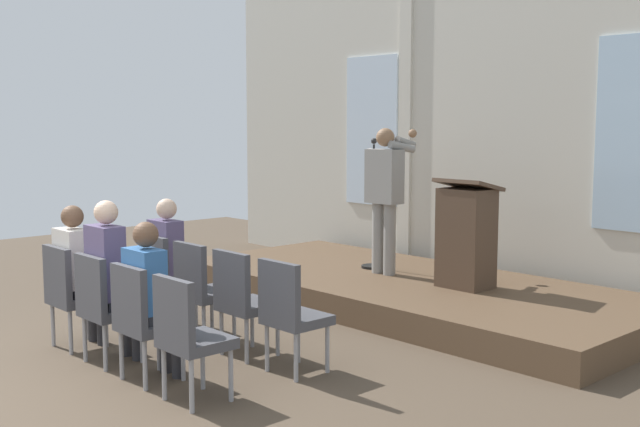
# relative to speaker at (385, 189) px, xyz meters

# --- Properties ---
(rear_partition) EXTENTS (9.55, 0.14, 4.53)m
(rear_partition) POSITION_rel_speaker_xyz_m (0.39, 1.47, 0.98)
(rear_partition) COLOR beige
(rear_partition) RESTS_ON ground
(stage_platform) EXTENTS (5.49, 2.37, 0.30)m
(stage_platform) POSITION_rel_speaker_xyz_m (0.37, -0.02, -1.12)
(stage_platform) COLOR brown
(stage_platform) RESTS_ON ground
(speaker) EXTENTS (0.50, 0.69, 1.67)m
(speaker) POSITION_rel_speaker_xyz_m (0.00, 0.00, 0.00)
(speaker) COLOR gray
(speaker) RESTS_ON stage_platform
(mic_stand) EXTENTS (0.28, 0.28, 1.55)m
(mic_stand) POSITION_rel_speaker_xyz_m (-0.33, 0.16, -0.64)
(mic_stand) COLOR black
(mic_stand) RESTS_ON stage_platform
(lectern) EXTENTS (0.60, 0.48, 1.16)m
(lectern) POSITION_rel_speaker_xyz_m (1.10, 0.07, -0.42)
(lectern) COLOR #4C3828
(lectern) RESTS_ON stage_platform
(chair_r0_c0) EXTENTS (0.46, 0.44, 0.94)m
(chair_r0_c0) POSITION_rel_speaker_xyz_m (-0.58, -2.58, -0.74)
(chair_r0_c0) COLOR #99999E
(chair_r0_c0) RESTS_ON ground
(audience_r0_c0) EXTENTS (0.36, 0.39, 1.29)m
(audience_r0_c0) POSITION_rel_speaker_xyz_m (-0.58, -2.50, -0.55)
(audience_r0_c0) COLOR #2D2D33
(audience_r0_c0) RESTS_ON ground
(chair_r0_c1) EXTENTS (0.46, 0.44, 0.94)m
(chair_r0_c1) POSITION_rel_speaker_xyz_m (0.05, -2.58, -0.74)
(chair_r0_c1) COLOR #99999E
(chair_r0_c1) RESTS_ON ground
(chair_r0_c2) EXTENTS (0.46, 0.44, 0.94)m
(chair_r0_c2) POSITION_rel_speaker_xyz_m (0.69, -2.58, -0.74)
(chair_r0_c2) COLOR #99999E
(chair_r0_c2) RESTS_ON ground
(chair_r0_c3) EXTENTS (0.46, 0.44, 0.94)m
(chair_r0_c3) POSITION_rel_speaker_xyz_m (1.32, -2.58, -0.74)
(chair_r0_c3) COLOR #99999E
(chair_r0_c3) RESTS_ON ground
(chair_r1_c0) EXTENTS (0.46, 0.44, 0.94)m
(chair_r1_c0) POSITION_rel_speaker_xyz_m (-0.58, -3.55, -0.74)
(chair_r1_c0) COLOR #99999E
(chair_r1_c0) RESTS_ON ground
(audience_r1_c0) EXTENTS (0.36, 0.39, 1.30)m
(audience_r1_c0) POSITION_rel_speaker_xyz_m (-0.58, -3.47, -0.55)
(audience_r1_c0) COLOR #2D2D33
(audience_r1_c0) RESTS_ON ground
(chair_r1_c1) EXTENTS (0.46, 0.44, 0.94)m
(chair_r1_c1) POSITION_rel_speaker_xyz_m (0.05, -3.55, -0.74)
(chair_r1_c1) COLOR #99999E
(chair_r1_c1) RESTS_ON ground
(audience_r1_c1) EXTENTS (0.36, 0.39, 1.39)m
(audience_r1_c1) POSITION_rel_speaker_xyz_m (0.05, -3.47, -0.50)
(audience_r1_c1) COLOR #2D2D33
(audience_r1_c1) RESTS_ON ground
(chair_r1_c2) EXTENTS (0.46, 0.44, 0.94)m
(chair_r1_c2) POSITION_rel_speaker_xyz_m (0.69, -3.55, -0.74)
(chair_r1_c2) COLOR #99999E
(chair_r1_c2) RESTS_ON ground
(audience_r1_c2) EXTENTS (0.36, 0.39, 1.27)m
(audience_r1_c2) POSITION_rel_speaker_xyz_m (0.69, -3.47, -0.56)
(audience_r1_c2) COLOR #2D2D33
(audience_r1_c2) RESTS_ON ground
(chair_r1_c3) EXTENTS (0.46, 0.44, 0.94)m
(chair_r1_c3) POSITION_rel_speaker_xyz_m (1.32, -3.55, -0.74)
(chair_r1_c3) COLOR #99999E
(chair_r1_c3) RESTS_ON ground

